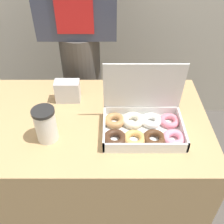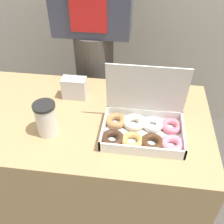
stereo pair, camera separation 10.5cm
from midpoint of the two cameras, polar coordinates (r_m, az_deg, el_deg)
name	(u,v)px [view 1 (the left image)]	position (r m, az deg, el deg)	size (l,w,h in m)	color
ground_plane	(86,207)	(1.75, -7.57, -19.85)	(14.00, 14.00, 0.00)	#4C4742
table	(81,170)	(1.44, -8.83, -12.51)	(1.19, 0.63, 0.73)	tan
donut_box	(143,124)	(1.08, 3.99, -2.67)	(0.36, 0.23, 0.28)	white
coffee_cup	(46,124)	(1.07, -16.97, -2.74)	(0.09, 0.09, 0.15)	silver
napkin_holder	(68,91)	(1.26, -11.94, 4.39)	(0.11, 0.06, 0.11)	silver
person_customer	(78,27)	(1.51, -9.44, 17.77)	(0.42, 0.23, 1.71)	#4C4742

